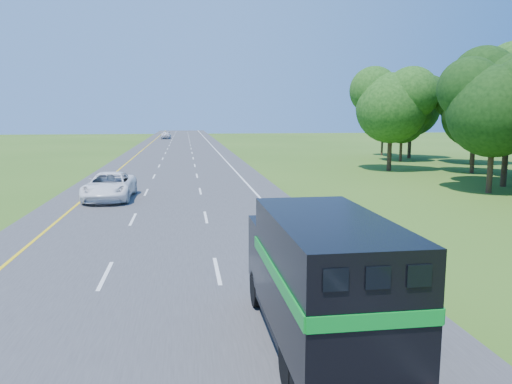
% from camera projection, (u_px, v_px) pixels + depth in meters
% --- Properties ---
extents(road, '(15.00, 260.00, 0.04)m').
position_uv_depth(road, '(176.00, 172.00, 45.92)').
color(road, '#38383A').
rests_on(road, ground).
extents(lane_markings, '(11.15, 260.00, 0.01)m').
position_uv_depth(lane_markings, '(176.00, 172.00, 45.91)').
color(lane_markings, yellow).
rests_on(lane_markings, road).
extents(horse_truck, '(2.31, 7.13, 3.15)m').
position_uv_depth(horse_truck, '(320.00, 279.00, 10.78)').
color(horse_truck, black).
rests_on(horse_truck, road).
extents(white_suv, '(2.89, 6.05, 1.66)m').
position_uv_depth(white_suv, '(110.00, 186.00, 31.01)').
color(white_suv, white).
rests_on(white_suv, road).
extents(far_car, '(2.29, 5.09, 1.70)m').
position_uv_depth(far_car, '(166.00, 135.00, 111.26)').
color(far_car, silver).
rests_on(far_car, road).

